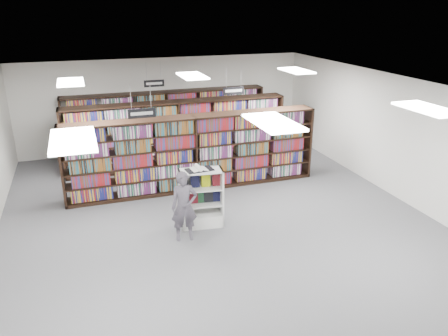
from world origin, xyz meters
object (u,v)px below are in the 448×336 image
object	(u,v)px
bookshelf_row_near	(194,153)
shopper	(184,207)
open_book	(199,169)
endcap_display	(201,206)

from	to	relation	value
bookshelf_row_near	shopper	size ratio (longest dim) A/B	4.43
open_book	bookshelf_row_near	bearing A→B (deg)	72.56
bookshelf_row_near	endcap_display	distance (m)	2.27
endcap_display	shopper	size ratio (longest dim) A/B	0.88
open_book	shopper	distance (m)	0.96
open_book	endcap_display	bearing A→B (deg)	17.24
bookshelf_row_near	endcap_display	xyz separation A→B (m)	(-0.42, -2.15, -0.58)
open_book	shopper	bearing A→B (deg)	-138.09
shopper	endcap_display	bearing A→B (deg)	52.06
bookshelf_row_near	open_book	size ratio (longest dim) A/B	10.82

